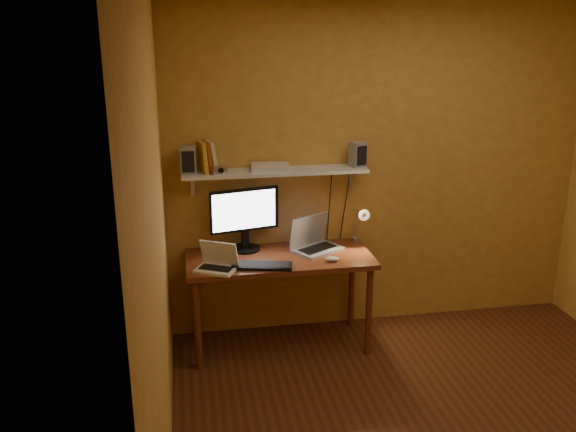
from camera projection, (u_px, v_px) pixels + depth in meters
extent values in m
cube|color=gold|center=(379.00, 171.00, 4.87)|extent=(3.40, 0.02, 2.60)
cube|color=gold|center=(155.00, 257.00, 3.08)|extent=(0.02, 3.20, 2.60)
cube|color=brown|center=(280.00, 259.00, 4.59)|extent=(1.40, 0.60, 0.04)
cylinder|color=brown|center=(198.00, 325.00, 4.37)|extent=(0.05, 0.05, 0.71)
cylinder|color=brown|center=(369.00, 311.00, 4.59)|extent=(0.05, 0.05, 0.71)
cylinder|color=brown|center=(195.00, 297.00, 4.83)|extent=(0.05, 0.05, 0.71)
cylinder|color=brown|center=(351.00, 286.00, 5.04)|extent=(0.05, 0.05, 0.71)
cube|color=silver|center=(275.00, 172.00, 4.58)|extent=(1.40, 0.25, 0.02)
cube|color=silver|center=(192.00, 185.00, 4.61)|extent=(0.03, 0.03, 0.18)
cube|color=silver|center=(351.00, 178.00, 4.82)|extent=(0.03, 0.03, 0.18)
cylinder|color=black|center=(245.00, 249.00, 4.73)|extent=(0.27, 0.27, 0.02)
cube|color=black|center=(245.00, 238.00, 4.70)|extent=(0.06, 0.05, 0.17)
cube|color=black|center=(244.00, 210.00, 4.63)|extent=(0.53, 0.15, 0.33)
cube|color=white|center=(245.00, 211.00, 4.61)|extent=(0.49, 0.11, 0.29)
cube|color=gray|center=(318.00, 249.00, 4.70)|extent=(0.43, 0.39, 0.02)
cube|color=black|center=(318.00, 248.00, 4.70)|extent=(0.33, 0.27, 0.00)
cube|color=gray|center=(309.00, 230.00, 4.74)|extent=(0.33, 0.23, 0.25)
cube|color=#131137|center=(309.00, 230.00, 4.74)|extent=(0.29, 0.19, 0.21)
cube|color=silver|center=(216.00, 269.00, 4.32)|extent=(0.33, 0.30, 0.02)
cube|color=black|center=(216.00, 268.00, 4.32)|extent=(0.26, 0.20, 0.00)
cube|color=silver|center=(219.00, 253.00, 4.35)|extent=(0.28, 0.19, 0.19)
cube|color=black|center=(219.00, 253.00, 4.35)|extent=(0.24, 0.16, 0.16)
cube|color=black|center=(262.00, 266.00, 4.38)|extent=(0.45, 0.24, 0.02)
ellipsoid|color=silver|center=(332.00, 259.00, 4.49)|extent=(0.12, 0.09, 0.04)
cube|color=silver|center=(355.00, 242.00, 4.92)|extent=(0.05, 0.06, 0.08)
cylinder|color=silver|center=(356.00, 224.00, 4.88)|extent=(0.02, 0.02, 0.28)
cylinder|color=silver|center=(359.00, 210.00, 4.76)|extent=(0.01, 0.16, 0.01)
cone|color=silver|center=(362.00, 213.00, 4.69)|extent=(0.09, 0.09, 0.09)
sphere|color=#FFE0A5|center=(363.00, 214.00, 4.67)|extent=(0.04, 0.04, 0.04)
cube|color=gray|center=(189.00, 160.00, 4.43)|extent=(0.12, 0.12, 0.20)
cube|color=gray|center=(358.00, 154.00, 4.66)|extent=(0.13, 0.13, 0.19)
cube|color=gold|center=(203.00, 157.00, 4.46)|extent=(0.08, 0.16, 0.23)
cube|color=#8E3B10|center=(207.00, 157.00, 4.47)|extent=(0.09, 0.17, 0.23)
cube|color=#BDBF8C|center=(212.00, 157.00, 4.47)|extent=(0.10, 0.17, 0.23)
cube|color=silver|center=(220.00, 170.00, 4.44)|extent=(0.12, 0.06, 0.07)
cylinder|color=black|center=(220.00, 170.00, 4.42)|extent=(0.04, 0.03, 0.04)
cube|color=silver|center=(270.00, 167.00, 4.56)|extent=(0.30, 0.21, 0.05)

